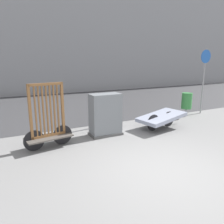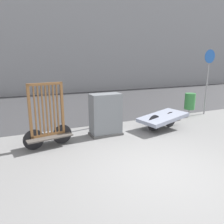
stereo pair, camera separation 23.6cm
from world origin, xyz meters
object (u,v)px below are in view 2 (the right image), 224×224
object	(u,v)px
trash_bin	(190,101)
sign_post	(208,72)
bike_cart_with_mattress	(163,118)
utility_cabinet	(106,116)
bike_cart_with_bedframe	(48,125)

from	to	relation	value
trash_bin	sign_post	world-z (taller)	sign_post
bike_cart_with_mattress	utility_cabinet	xyz separation A→B (m)	(-2.11, 0.27, 0.24)
sign_post	trash_bin	bearing A→B (deg)	179.51
utility_cabinet	trash_bin	xyz separation A→B (m)	(4.39, 0.82, 0.01)
trash_bin	sign_post	distance (m)	1.56
utility_cabinet	sign_post	size ratio (longest dim) A/B	0.47
bike_cart_with_mattress	sign_post	distance (m)	3.70
trash_bin	utility_cabinet	bearing A→B (deg)	-169.45
bike_cart_with_bedframe	trash_bin	size ratio (longest dim) A/B	1.98
utility_cabinet	bike_cart_with_mattress	bearing A→B (deg)	-7.18
bike_cart_with_bedframe	bike_cart_with_mattress	size ratio (longest dim) A/B	0.90
bike_cart_with_bedframe	bike_cart_with_mattress	world-z (taller)	bike_cart_with_bedframe
bike_cart_with_bedframe	utility_cabinet	distance (m)	1.90
utility_cabinet	trash_bin	bearing A→B (deg)	10.55
bike_cart_with_bedframe	sign_post	size ratio (longest dim) A/B	0.68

